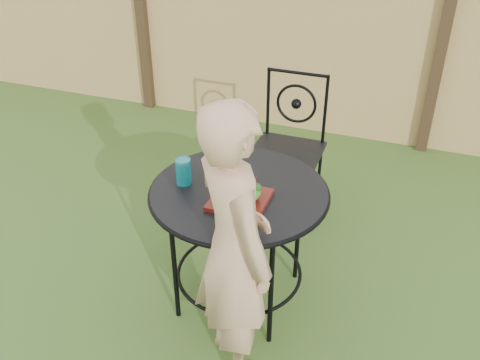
{
  "coord_description": "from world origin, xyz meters",
  "views": [
    {
      "loc": [
        1.22,
        -2.16,
        2.2
      ],
      "look_at": [
        0.43,
        0.02,
        0.75
      ],
      "focal_mm": 40.0,
      "sensor_mm": 36.0,
      "label": 1
    }
  ],
  "objects": [
    {
      "name": "ground",
      "position": [
        0.0,
        0.0,
        0.0
      ],
      "size": [
        60.0,
        60.0,
        0.0
      ],
      "primitive_type": "plane",
      "color": "#264C18",
      "rests_on": "ground"
    },
    {
      "name": "fence",
      "position": [
        -0.0,
        2.19,
        0.95
      ],
      "size": [
        8.0,
        0.12,
        1.9
      ],
      "color": "#DBB36C",
      "rests_on": "ground"
    },
    {
      "name": "patio_table",
      "position": [
        0.44,
        -0.03,
        0.59
      ],
      "size": [
        0.92,
        0.92,
        0.72
      ],
      "color": "black",
      "rests_on": "ground"
    },
    {
      "name": "patio_chair",
      "position": [
        0.44,
        0.95,
        0.5
      ],
      "size": [
        0.46,
        0.46,
        0.95
      ],
      "color": "black",
      "rests_on": "ground"
    },
    {
      "name": "diner",
      "position": [
        0.57,
        -0.46,
        0.71
      ],
      "size": [
        0.61,
        0.6,
        1.42
      ],
      "primitive_type": "imported",
      "rotation": [
        0.0,
        0.0,
        2.36
      ],
      "color": "tan",
      "rests_on": "ground"
    },
    {
      "name": "salad_plate",
      "position": [
        0.48,
        -0.14,
        0.74
      ],
      "size": [
        0.27,
        0.27,
        0.02
      ],
      "primitive_type": "cube",
      "color": "#4E130B",
      "rests_on": "patio_table"
    },
    {
      "name": "salad",
      "position": [
        0.48,
        -0.14,
        0.79
      ],
      "size": [
        0.21,
        0.21,
        0.08
      ],
      "primitive_type": "ellipsoid",
      "color": "#235614",
      "rests_on": "salad_plate"
    },
    {
      "name": "fork",
      "position": [
        0.49,
        -0.14,
        0.92
      ],
      "size": [
        0.01,
        0.01,
        0.18
      ],
      "primitive_type": "cylinder",
      "color": "silver",
      "rests_on": "salad"
    },
    {
      "name": "drinking_glass",
      "position": [
        0.15,
        -0.07,
        0.79
      ],
      "size": [
        0.08,
        0.08,
        0.14
      ],
      "primitive_type": "cylinder",
      "color": "#0C828F",
      "rests_on": "patio_table"
    }
  ]
}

